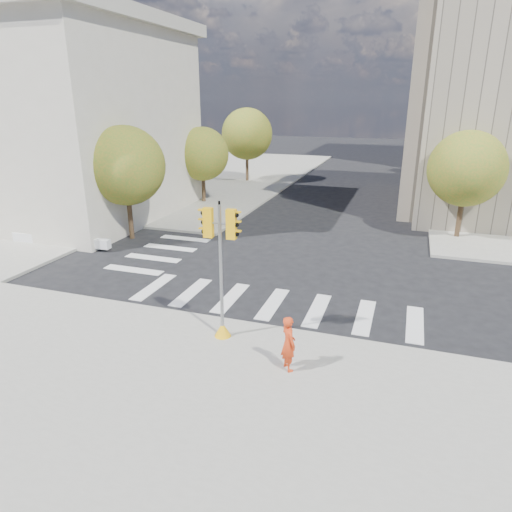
{
  "coord_description": "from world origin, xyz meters",
  "views": [
    {
      "loc": [
        4.57,
        -17.9,
        7.79
      ],
      "look_at": [
        -0.67,
        -2.41,
        2.1
      ],
      "focal_mm": 32.0,
      "sensor_mm": 36.0,
      "label": 1
    }
  ],
  "objects_px": {
    "lamp_near": "(471,152)",
    "lamp_far": "(455,135)",
    "photographer": "(288,343)",
    "planter_wall": "(61,240)",
    "traffic_signal": "(221,282)"
  },
  "relations": [
    {
      "from": "traffic_signal",
      "to": "lamp_far",
      "type": "bearing_deg",
      "value": 71.31
    },
    {
      "from": "lamp_near",
      "to": "traffic_signal",
      "type": "height_order",
      "value": "lamp_near"
    },
    {
      "from": "lamp_far",
      "to": "planter_wall",
      "type": "xyz_separation_m",
      "value": [
        -21.24,
        -26.7,
        -4.18
      ]
    },
    {
      "from": "lamp_far",
      "to": "photographer",
      "type": "bearing_deg",
      "value": -100.34
    },
    {
      "from": "photographer",
      "to": "planter_wall",
      "type": "relative_size",
      "value": 0.29
    },
    {
      "from": "photographer",
      "to": "traffic_signal",
      "type": "bearing_deg",
      "value": 24.3
    },
    {
      "from": "lamp_near",
      "to": "lamp_far",
      "type": "bearing_deg",
      "value": 90.0
    },
    {
      "from": "lamp_far",
      "to": "traffic_signal",
      "type": "xyz_separation_m",
      "value": [
        -8.89,
        -33.28,
        -2.45
      ]
    },
    {
      "from": "traffic_signal",
      "to": "planter_wall",
      "type": "relative_size",
      "value": 0.78
    },
    {
      "from": "lamp_far",
      "to": "traffic_signal",
      "type": "relative_size",
      "value": 1.74
    },
    {
      "from": "planter_wall",
      "to": "lamp_far",
      "type": "bearing_deg",
      "value": 47.98
    },
    {
      "from": "lamp_near",
      "to": "planter_wall",
      "type": "bearing_deg",
      "value": -149.13
    },
    {
      "from": "lamp_near",
      "to": "lamp_far",
      "type": "xyz_separation_m",
      "value": [
        0.0,
        14.0,
        0.0
      ]
    },
    {
      "from": "photographer",
      "to": "lamp_far",
      "type": "bearing_deg",
      "value": -51.17
    },
    {
      "from": "lamp_near",
      "to": "planter_wall",
      "type": "height_order",
      "value": "lamp_near"
    }
  ]
}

